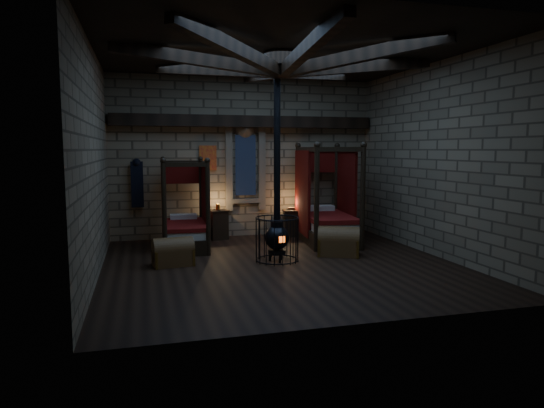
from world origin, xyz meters
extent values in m
cube|color=black|center=(0.00, 0.00, 0.00)|extent=(7.00, 7.00, 0.01)
cube|color=#847054|center=(0.00, 3.50, 2.10)|extent=(7.00, 0.02, 4.20)
cube|color=#847054|center=(0.00, -3.50, 2.10)|extent=(7.00, 0.02, 4.20)
cube|color=#847054|center=(-3.50, 0.00, 2.10)|extent=(0.02, 7.00, 4.20)
cube|color=#847054|center=(3.50, 0.00, 2.10)|extent=(0.02, 7.00, 4.20)
cube|color=black|center=(0.00, 0.00, 4.20)|extent=(7.00, 7.00, 0.01)
cube|color=black|center=(0.00, 3.32, 3.05)|extent=(6.86, 0.35, 0.30)
cylinder|color=black|center=(0.00, 0.00, 4.05)|extent=(0.70, 0.70, 0.25)
cube|color=black|center=(0.00, 3.45, 1.90)|extent=(0.55, 0.04, 1.60)
cube|color=maroon|center=(-1.00, 3.46, 2.10)|extent=(0.45, 0.03, 0.65)
cube|color=black|center=(-2.80, 3.34, 1.45)|extent=(0.30, 0.10, 1.15)
cube|color=black|center=(2.80, 3.34, 1.45)|extent=(0.30, 0.10, 1.15)
cube|color=black|center=(-1.74, 2.18, 0.17)|extent=(1.08, 1.97, 0.33)
cube|color=beige|center=(-1.74, 2.18, 0.43)|extent=(0.96, 1.82, 0.20)
cube|color=maroon|center=(-1.74, 2.18, 0.56)|extent=(1.02, 1.86, 0.09)
cube|color=beige|center=(-1.71, 2.89, 0.65)|extent=(0.66, 0.35, 0.13)
cube|color=#590C07|center=(-1.70, 3.14, 1.72)|extent=(1.02, 0.09, 0.51)
cylinder|color=black|center=(-2.24, 1.27, 1.02)|extent=(0.10, 0.10, 2.05)
cylinder|color=black|center=(-2.16, 3.13, 1.02)|extent=(0.10, 0.10, 2.05)
cylinder|color=black|center=(-1.31, 1.24, 1.02)|extent=(0.10, 0.10, 2.05)
cylinder|color=black|center=(-1.23, 3.09, 1.02)|extent=(0.10, 0.10, 2.05)
cube|color=#590C07|center=(-2.22, 2.48, 1.07)|extent=(0.11, 1.40, 1.81)
cube|color=#590C07|center=(-1.23, 2.44, 1.07)|extent=(0.11, 1.40, 1.81)
cube|color=black|center=(1.78, 2.02, 0.19)|extent=(1.42, 2.37, 0.39)
cube|color=beige|center=(1.78, 2.02, 0.50)|extent=(1.27, 2.18, 0.24)
cube|color=maroon|center=(1.78, 2.02, 0.65)|extent=(1.34, 2.23, 0.11)
cube|color=beige|center=(1.88, 2.83, 0.76)|extent=(0.80, 0.46, 0.15)
cube|color=#590C07|center=(1.91, 3.13, 2.00)|extent=(1.19, 0.19, 0.59)
cylinder|color=black|center=(1.12, 1.01, 1.19)|extent=(0.12, 0.12, 2.38)
cylinder|color=black|center=(1.37, 3.16, 1.19)|extent=(0.12, 0.12, 2.38)
cylinder|color=black|center=(2.19, 0.88, 1.19)|extent=(0.12, 0.12, 2.38)
cylinder|color=black|center=(2.45, 3.03, 1.19)|extent=(0.12, 0.12, 2.38)
cube|color=#590C07|center=(1.25, 2.41, 1.24)|extent=(0.25, 1.62, 2.11)
cube|color=#590C07|center=(2.39, 2.27, 1.24)|extent=(0.25, 1.62, 2.11)
cube|color=brown|center=(-2.12, 0.52, 0.16)|extent=(0.85, 0.58, 0.33)
cylinder|color=brown|center=(-2.12, 0.52, 0.33)|extent=(0.85, 0.58, 0.48)
cube|color=olive|center=(-2.48, 0.47, 0.16)|extent=(0.11, 0.51, 0.35)
cube|color=olive|center=(-1.75, 0.56, 0.16)|extent=(0.11, 0.51, 0.35)
cube|color=brown|center=(1.46, 0.51, 0.18)|extent=(1.04, 0.87, 0.37)
cylinder|color=brown|center=(1.46, 0.51, 0.37)|extent=(1.04, 0.87, 0.54)
cube|color=olive|center=(1.09, 0.68, 0.18)|extent=(0.28, 0.54, 0.39)
cube|color=olive|center=(1.84, 0.34, 0.18)|extent=(0.28, 0.54, 0.39)
cube|color=black|center=(-0.80, 3.15, 0.36)|extent=(0.50, 0.49, 0.72)
cube|color=black|center=(-0.80, 3.15, 0.74)|extent=(0.55, 0.53, 0.04)
cylinder|color=olive|center=(-0.80, 3.15, 0.85)|extent=(0.10, 0.10, 0.17)
cube|color=black|center=(1.16, 3.04, 0.34)|extent=(0.46, 0.45, 0.67)
cube|color=black|center=(1.16, 3.04, 0.69)|extent=(0.51, 0.49, 0.04)
cube|color=brown|center=(1.16, 3.04, 0.75)|extent=(0.19, 0.15, 0.05)
cylinder|color=black|center=(0.00, 0.32, 0.20)|extent=(0.37, 0.37, 0.09)
sphere|color=black|center=(0.00, 0.32, 0.50)|extent=(0.51, 0.51, 0.51)
cylinder|color=black|center=(0.00, 0.32, 0.78)|extent=(0.26, 0.26, 0.13)
cube|color=#FF5914|center=(0.04, 0.07, 0.50)|extent=(0.13, 0.04, 0.13)
cylinder|color=black|center=(0.00, 0.32, 2.44)|extent=(0.14, 0.14, 3.23)
torus|color=black|center=(0.00, 0.32, 0.04)|extent=(0.91, 0.91, 0.03)
torus|color=black|center=(0.00, 0.32, 0.92)|extent=(0.91, 0.91, 0.03)
camera|label=1|loc=(-2.68, -9.24, 2.33)|focal=32.00mm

